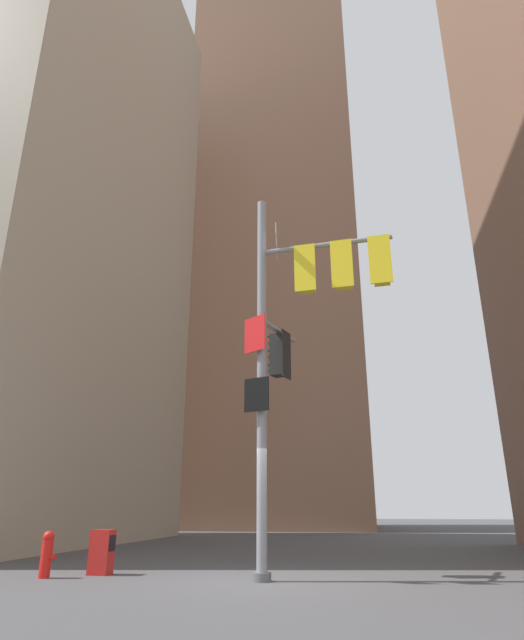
# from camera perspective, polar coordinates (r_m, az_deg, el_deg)

# --- Properties ---
(ground) EXTENTS (120.00, 120.00, 0.00)m
(ground) POSITION_cam_1_polar(r_m,az_deg,el_deg) (11.31, -0.03, -26.45)
(ground) COLOR #474749
(building_mid_block) EXTENTS (12.42, 12.42, 48.67)m
(building_mid_block) POSITION_cam_1_polar(r_m,az_deg,el_deg) (45.25, 1.98, 10.95)
(building_mid_block) COLOR brown
(building_mid_block) RESTS_ON ground
(signal_pole_assembly) EXTENTS (3.41, 2.37, 8.41)m
(signal_pole_assembly) POSITION_cam_1_polar(r_m,az_deg,el_deg) (11.83, 4.11, -0.25)
(signal_pole_assembly) COLOR gray
(signal_pole_assembly) RESTS_ON ground
(fire_hydrant) EXTENTS (0.33, 0.23, 0.89)m
(fire_hydrant) POSITION_cam_1_polar(r_m,az_deg,el_deg) (12.57, -22.25, -22.30)
(fire_hydrant) COLOR red
(fire_hydrant) RESTS_ON ground
(newspaper_box) EXTENTS (0.45, 0.36, 0.89)m
(newspaper_box) POSITION_cam_1_polar(r_m,az_deg,el_deg) (12.81, -16.93, -22.87)
(newspaper_box) COLOR red
(newspaper_box) RESTS_ON ground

